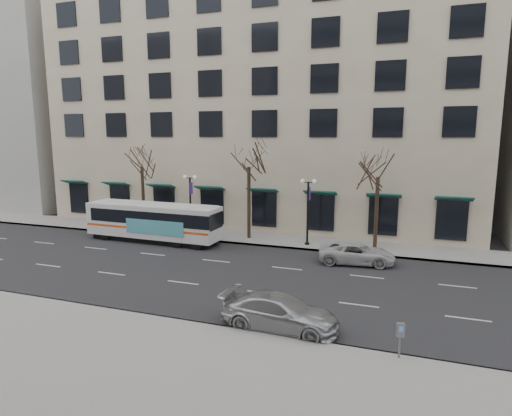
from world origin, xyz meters
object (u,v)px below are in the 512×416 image
at_px(tree_far_right, 379,164).
at_px(tree_far_left, 141,156).
at_px(silver_car, 280,312).
at_px(white_pickup, 357,253).
at_px(tree_far_mid, 249,155).
at_px(city_bus, 154,221).
at_px(pay_station, 400,333).
at_px(lamp_post_left, 190,202).
at_px(lamp_post_right, 308,209).

bearing_deg(tree_far_right, tree_far_left, 180.00).
distance_m(tree_far_left, silver_car, 23.41).
distance_m(tree_far_left, white_pickup, 20.39).
distance_m(tree_far_left, tree_far_right, 20.00).
relative_size(tree_far_right, white_pickup, 1.62).
distance_m(silver_car, white_pickup, 11.27).
bearing_deg(tree_far_right, tree_far_mid, 180.00).
xyz_separation_m(tree_far_right, city_bus, (-16.98, -3.12, -4.75)).
xyz_separation_m(tree_far_mid, city_bus, (-6.98, -3.12, -5.23)).
height_order(silver_car, pay_station, pay_station).
bearing_deg(silver_car, lamp_post_left, 42.29).
bearing_deg(city_bus, tree_far_mid, 25.75).
bearing_deg(tree_far_left, pay_station, -36.30).
bearing_deg(silver_car, tree_far_mid, 27.50).
bearing_deg(tree_far_mid, tree_far_right, -0.00).
xyz_separation_m(lamp_post_right, white_pickup, (4.08, -3.31, -2.25)).
distance_m(tree_far_mid, lamp_post_left, 6.40).
bearing_deg(silver_car, tree_far_left, 51.10).
distance_m(lamp_post_left, city_bus, 3.45).
distance_m(tree_far_mid, silver_car, 17.64).
distance_m(city_bus, silver_car, 18.34).
xyz_separation_m(tree_far_left, lamp_post_left, (5.01, -0.60, -3.75)).
relative_size(tree_far_mid, silver_car, 1.63).
distance_m(tree_far_mid, pay_station, 20.94).
xyz_separation_m(tree_far_right, lamp_post_right, (-4.99, -0.60, -3.48)).
bearing_deg(white_pickup, city_bus, 79.72).
bearing_deg(lamp_post_right, city_bus, -168.13).
relative_size(lamp_post_left, white_pickup, 1.05).
distance_m(tree_far_mid, lamp_post_right, 6.41).
bearing_deg(tree_far_left, tree_far_right, 0.00).
relative_size(tree_far_mid, lamp_post_left, 1.64).
xyz_separation_m(tree_far_left, pay_station, (22.00, -16.16, -5.55)).
xyz_separation_m(lamp_post_left, silver_car, (11.97, -14.38, -2.18)).
distance_m(tree_far_right, city_bus, 17.90).
xyz_separation_m(tree_far_left, tree_far_mid, (10.00, 0.00, 0.21)).
distance_m(tree_far_mid, city_bus, 9.26).
bearing_deg(tree_far_right, lamp_post_right, -173.15).
height_order(tree_far_right, silver_car, tree_far_right).
height_order(lamp_post_left, pay_station, lamp_post_left).
relative_size(tree_far_mid, white_pickup, 1.72).
bearing_deg(pay_station, tree_far_mid, 113.78).
distance_m(tree_far_left, tree_far_mid, 10.00).
bearing_deg(city_bus, lamp_post_right, 13.53).
bearing_deg(white_pickup, tree_far_left, 70.97).
bearing_deg(tree_far_right, city_bus, -169.59).
xyz_separation_m(lamp_post_right, city_bus, (-11.98, -2.52, -1.27)).
bearing_deg(lamp_post_right, pay_station, -65.79).
xyz_separation_m(tree_far_left, city_bus, (3.02, -3.12, -5.02)).
bearing_deg(tree_far_mid, lamp_post_right, -6.83).
height_order(tree_far_mid, tree_far_right, tree_far_mid).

